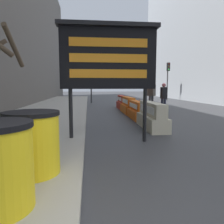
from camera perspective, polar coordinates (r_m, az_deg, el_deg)
barrel_drum_middle at (r=3.55m, az=-20.08°, el=-7.52°), size 0.83×0.83×0.96m
message_board at (r=5.71m, az=-0.94°, el=14.02°), size 2.55×0.36×3.04m
jersey_barrier_cream at (r=7.77m, az=10.38°, el=-1.32°), size 0.62×2.13×0.92m
jersey_barrier_orange_far at (r=10.08m, az=6.51°, el=0.27°), size 0.57×2.03×0.80m
jersey_barrier_orange_near at (r=12.22m, az=4.25°, el=1.60°), size 0.61×2.08×0.88m
jersey_barrier_red_striped at (r=14.48m, az=2.60°, el=2.40°), size 0.51×1.92×0.88m
traffic_cone_near at (r=15.44m, az=7.28°, el=2.29°), size 0.34×0.34×0.61m
traffic_cone_mid at (r=13.08m, az=3.34°, el=1.93°), size 0.44×0.44×0.79m
traffic_light_near_curb at (r=19.54m, az=-5.49°, el=10.52°), size 0.28×0.45×3.83m
traffic_light_far_side at (r=23.71m, az=14.41°, el=9.79°), size 0.28×0.45×3.90m
pedestrian_worker at (r=12.44m, az=13.34°, el=4.24°), size 0.28×0.44×1.66m
pedestrian_passerby at (r=14.01m, az=10.22°, el=4.96°), size 0.51×0.55×1.81m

